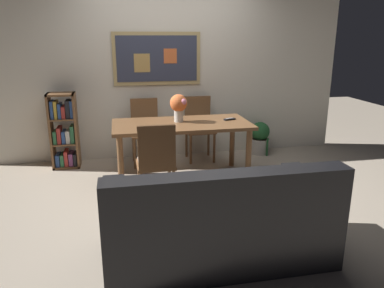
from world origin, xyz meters
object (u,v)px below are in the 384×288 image
at_px(leather_couch, 218,224).
at_px(dining_chair_far_left, 145,126).
at_px(dining_chair_near_left, 156,158).
at_px(potted_ivy, 260,138).
at_px(dining_table, 182,130).
at_px(bookshelf, 64,132).
at_px(flower_vase, 179,105).
at_px(dining_chair_far_right, 199,123).
at_px(tv_remote, 230,119).

bearing_deg(leather_couch, dining_chair_far_left, 98.40).
distance_m(dining_chair_near_left, potted_ivy, 2.36).
xyz_separation_m(dining_chair_far_left, leather_couch, (0.38, -2.55, -0.23)).
bearing_deg(dining_chair_near_left, potted_ivy, 41.27).
height_order(dining_table, bookshelf, bookshelf).
height_order(dining_table, flower_vase, flower_vase).
xyz_separation_m(dining_chair_far_right, dining_chair_near_left, (-0.78, -1.50, 0.00)).
height_order(dining_chair_near_left, leather_couch, dining_chair_near_left).
xyz_separation_m(flower_vase, tv_remote, (0.65, -0.03, -0.20)).
bearing_deg(leather_couch, dining_chair_far_right, 81.04).
bearing_deg(leather_couch, dining_table, 89.30).
bearing_deg(bookshelf, leather_couch, -60.27).
bearing_deg(tv_remote, potted_ivy, 46.40).
bearing_deg(dining_chair_far_left, tv_remote, -33.73).
bearing_deg(bookshelf, flower_vase, -24.69).
distance_m(dining_chair_far_right, potted_ivy, 1.02).
xyz_separation_m(bookshelf, tv_remote, (2.12, -0.71, 0.24)).
relative_size(dining_chair_far_right, dining_chair_far_left, 1.00).
bearing_deg(dining_chair_far_right, potted_ivy, 2.77).
relative_size(dining_table, tv_remote, 10.41).
height_order(dining_chair_far_right, bookshelf, bookshelf).
bearing_deg(bookshelf, dining_table, -26.55).
bearing_deg(tv_remote, dining_chair_near_left, -142.99).
bearing_deg(flower_vase, dining_table, -72.19).
bearing_deg(dining_table, potted_ivy, 30.70).
bearing_deg(dining_chair_near_left, tv_remote, 37.01).
height_order(dining_chair_far_left, dining_chair_near_left, same).
distance_m(leather_couch, potted_ivy, 2.98).
height_order(dining_table, potted_ivy, dining_table).
bearing_deg(dining_chair_far_right, tv_remote, -71.68).
height_order(dining_chair_far_right, leather_couch, dining_chair_far_right).
bearing_deg(leather_couch, bookshelf, 119.73).
bearing_deg(potted_ivy, dining_chair_far_right, -177.23).
bearing_deg(bookshelf, dining_chair_far_right, 0.48).
distance_m(dining_chair_far_right, leather_couch, 2.63).
relative_size(bookshelf, flower_vase, 3.00).
distance_m(dining_chair_far_right, bookshelf, 1.88).
bearing_deg(tv_remote, leather_couch, -109.17).
height_order(dining_chair_far_left, flower_vase, flower_vase).
bearing_deg(potted_ivy, dining_chair_far_left, -177.13).
xyz_separation_m(dining_chair_near_left, flower_vase, (0.38, 0.81, 0.40)).
bearing_deg(dining_chair_near_left, leather_couch, -71.00).
relative_size(flower_vase, tv_remote, 2.11).
bearing_deg(dining_chair_far_left, potted_ivy, 2.87).
distance_m(leather_couch, flower_vase, 2.00).
distance_m(dining_table, bookshelf, 1.67).
relative_size(dining_chair_far_left, potted_ivy, 1.85).
distance_m(bookshelf, flower_vase, 1.67).
distance_m(dining_chair_far_left, dining_chair_near_left, 1.46).
relative_size(leather_couch, potted_ivy, 3.65).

